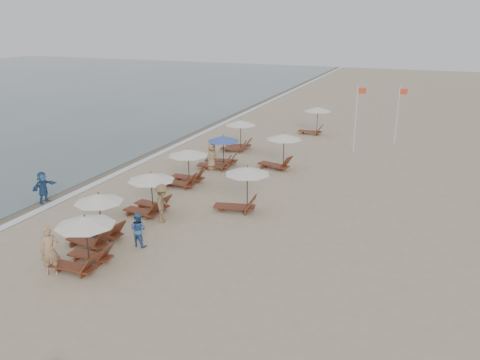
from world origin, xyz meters
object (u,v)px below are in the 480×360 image
at_px(lounger_station_0, 83,240).
at_px(beachgoer_mid_a, 138,230).
at_px(waterline_walker, 43,187).
at_px(lounger_station_4, 219,153).
at_px(lounger_station_2, 148,192).
at_px(beachgoer_far_b, 212,157).
at_px(lounger_station_3, 185,167).
at_px(inland_station_0, 242,185).
at_px(inland_station_2, 315,117).
at_px(lounger_station_5, 238,135).
at_px(beachgoer_mid_b, 163,204).
at_px(beachgoer_near, 50,251).
at_px(lounger_station_1, 96,220).
at_px(flag_pole_near, 356,116).
at_px(inland_station_1, 279,148).

xyz_separation_m(lounger_station_0, beachgoer_mid_a, (0.86, 2.35, -0.41)).
bearing_deg(waterline_walker, beachgoer_mid_a, -104.96).
height_order(lounger_station_0, lounger_station_4, lounger_station_0).
relative_size(lounger_station_2, beachgoer_far_b, 1.48).
xyz_separation_m(lounger_station_3, inland_station_0, (4.42, -2.47, 0.27)).
height_order(lounger_station_0, lounger_station_3, lounger_station_0).
relative_size(inland_station_2, waterline_walker, 1.58).
bearing_deg(lounger_station_5, lounger_station_3, -89.29).
bearing_deg(beachgoer_mid_b, beachgoer_near, 145.60).
bearing_deg(inland_station_0, lounger_station_1, -127.36).
bearing_deg(inland_station_2, lounger_station_5, -118.48).
relative_size(beachgoer_far_b, waterline_walker, 1.03).
height_order(lounger_station_1, lounger_station_5, lounger_station_1).
xyz_separation_m(lounger_station_4, lounger_station_5, (-0.48, 4.31, 0.20)).
bearing_deg(lounger_station_0, lounger_station_4, 92.75).
distance_m(lounger_station_2, beachgoer_mid_a, 3.63).
height_order(lounger_station_0, waterline_walker, lounger_station_0).
height_order(lounger_station_4, inland_station_2, inland_station_2).
relative_size(lounger_station_0, beachgoer_mid_b, 1.32).
height_order(inland_station_0, flag_pole_near, flag_pole_near).
xyz_separation_m(lounger_station_4, waterline_walker, (-5.80, -9.07, -0.12)).
height_order(lounger_station_3, inland_station_2, inland_station_2).
xyz_separation_m(beachgoer_mid_a, beachgoer_far_b, (-1.74, 10.89, 0.10)).
distance_m(lounger_station_3, inland_station_1, 6.39).
xyz_separation_m(lounger_station_1, lounger_station_3, (-0.13, 8.10, 0.01)).
bearing_deg(beachgoer_mid_a, inland_station_1, -95.68).
relative_size(beachgoer_near, beachgoer_mid_a, 1.29).
distance_m(lounger_station_2, beachgoer_mid_b, 1.40).
bearing_deg(inland_station_1, lounger_station_2, -110.89).
xyz_separation_m(lounger_station_0, lounger_station_3, (-1.05, 10.06, -0.08)).
relative_size(lounger_station_3, beachgoer_near, 1.36).
relative_size(inland_station_0, beachgoer_near, 1.45).
bearing_deg(beachgoer_far_b, inland_station_0, -126.42).
height_order(inland_station_2, beachgoer_mid_a, inland_station_2).
bearing_deg(beachgoer_mid_b, inland_station_2, -27.29).
xyz_separation_m(inland_station_0, inland_station_1, (-0.45, 7.46, -0.00)).
distance_m(lounger_station_0, inland_station_2, 25.43).
relative_size(inland_station_2, beachgoer_near, 1.37).
bearing_deg(flag_pole_near, lounger_station_1, -111.87).
distance_m(inland_station_1, beachgoer_far_b, 4.25).
bearing_deg(lounger_station_5, waterline_walker, -111.69).
bearing_deg(flag_pole_near, lounger_station_2, -115.72).
height_order(waterline_walker, flag_pole_near, flag_pole_near).
height_order(beachgoer_mid_a, flag_pole_near, flag_pole_near).
height_order(lounger_station_3, beachgoer_far_b, lounger_station_3).
distance_m(lounger_station_3, lounger_station_5, 8.17).
distance_m(beachgoer_mid_b, flag_pole_near, 17.13).
bearing_deg(lounger_station_1, beachgoer_mid_b, 63.96).
bearing_deg(lounger_station_1, waterline_walker, 152.52).
distance_m(lounger_station_1, beachgoer_mid_b, 3.28).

